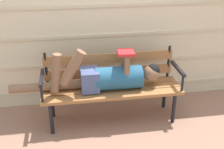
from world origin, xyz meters
name	(u,v)px	position (x,y,z in m)	size (l,w,h in m)	color
ground_plane	(114,127)	(0.00, 0.00, 0.00)	(12.00, 12.00, 0.00)	#936B56
house_siding	(105,5)	(0.00, 0.69, 1.27)	(5.18, 0.08, 2.55)	beige
park_bench	(111,83)	(0.00, 0.23, 0.46)	(1.60, 0.46, 0.82)	#9E6638
reclining_person	(106,77)	(-0.07, 0.17, 0.58)	(1.71, 0.27, 0.53)	#23567A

